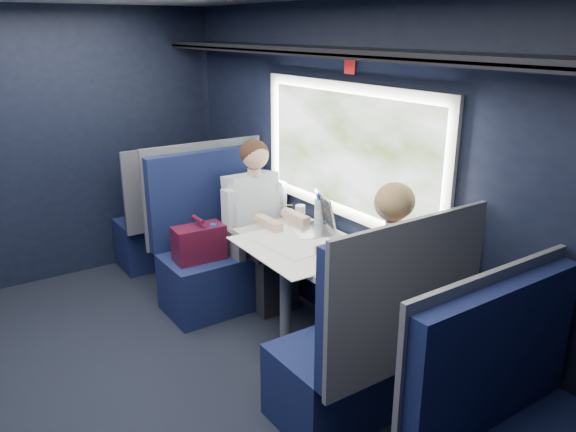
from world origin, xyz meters
TOP-DOWN VIEW (x-y plane):
  - ground at (0.00, 0.00)m, footprint 2.80×4.20m
  - room_shell at (0.02, 0.00)m, footprint 3.00×4.40m
  - table at (1.03, 0.00)m, footprint 0.62×1.00m
  - seat_bay_near at (0.84, 0.87)m, footprint 1.04×0.62m
  - seat_bay_far at (0.85, -0.87)m, footprint 1.04×0.62m
  - seat_row_front at (0.85, 1.80)m, footprint 1.04×0.51m
  - man at (1.10, 0.70)m, footprint 0.53×0.56m
  - woman at (1.10, -0.71)m, footprint 0.53×0.56m
  - papers at (0.91, -0.07)m, footprint 0.61×0.86m
  - laptop at (1.25, 0.14)m, footprint 0.36×0.41m
  - bottle_small at (1.33, 0.23)m, footprint 0.07×0.07m
  - cup at (1.31, 0.43)m, footprint 0.08×0.08m

SIDE VIEW (x-z plane):
  - ground at x=0.00m, z-range -0.01..0.00m
  - seat_row_front at x=0.85m, z-range -0.17..0.99m
  - seat_bay_far at x=0.85m, z-range -0.22..1.04m
  - seat_bay_near at x=0.84m, z-range -0.21..1.05m
  - table at x=1.03m, z-range 0.29..1.03m
  - man at x=1.10m, z-range 0.06..1.38m
  - woman at x=1.10m, z-range 0.07..1.39m
  - papers at x=0.91m, z-range 0.74..0.75m
  - cup at x=1.31m, z-range 0.74..0.84m
  - laptop at x=1.25m, z-range 0.68..0.94m
  - bottle_small at x=1.33m, z-range 0.73..0.96m
  - room_shell at x=0.02m, z-range 0.28..2.68m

